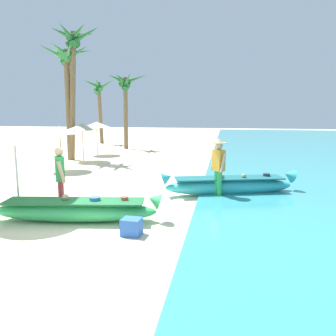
% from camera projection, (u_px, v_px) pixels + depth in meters
% --- Properties ---
extents(ground_plane, '(80.00, 80.00, 0.00)m').
position_uv_depth(ground_plane, '(99.00, 218.00, 8.42)').
color(ground_plane, beige).
extents(boat_green_foreground, '(4.21, 1.23, 0.78)m').
position_uv_depth(boat_green_foreground, '(75.00, 210.00, 8.12)').
color(boat_green_foreground, '#38B760').
rests_on(boat_green_foreground, ground).
extents(boat_cyan_midground, '(4.22, 1.72, 0.83)m').
position_uv_depth(boat_cyan_midground, '(229.00, 185.00, 10.59)').
color(boat_cyan_midground, '#33B2BC').
rests_on(boat_cyan_midground, ground).
extents(person_vendor_hatted, '(0.51, 0.55, 1.79)m').
position_uv_depth(person_vendor_hatted, '(219.00, 164.00, 10.09)').
color(person_vendor_hatted, green).
rests_on(person_vendor_hatted, ground).
extents(person_tourist_customer, '(0.45, 0.58, 1.70)m').
position_uv_depth(person_tourist_customer, '(60.00, 177.00, 8.61)').
color(person_tourist_customer, '#B2383D').
rests_on(person_tourist_customer, ground).
extents(patio_umbrella_large, '(2.00, 2.00, 2.20)m').
position_uv_depth(patio_umbrella_large, '(14.00, 135.00, 8.24)').
color(patio_umbrella_large, '#B7B7BC').
rests_on(patio_umbrella_large, ground).
extents(parasol_row_0, '(1.60, 1.60, 1.91)m').
position_uv_depth(parasol_row_0, '(60.00, 130.00, 14.58)').
color(parasol_row_0, '#8E6B47').
rests_on(parasol_row_0, ground).
extents(parasol_row_1, '(1.60, 1.60, 1.91)m').
position_uv_depth(parasol_row_1, '(82.00, 127.00, 17.25)').
color(parasol_row_1, '#8E6B47').
rests_on(parasol_row_1, ground).
extents(parasol_row_2, '(1.60, 1.60, 1.91)m').
position_uv_depth(parasol_row_2, '(97.00, 125.00, 19.60)').
color(parasol_row_2, '#8E6B47').
rests_on(parasol_row_2, ground).
extents(palm_tree_tall_inland, '(2.56, 2.80, 6.73)m').
position_uv_depth(palm_tree_tall_inland, '(74.00, 51.00, 17.03)').
color(palm_tree_tall_inland, brown).
rests_on(palm_tree_tall_inland, ground).
extents(palm_tree_leaning_seaward, '(2.50, 2.70, 5.89)m').
position_uv_depth(palm_tree_leaning_seaward, '(67.00, 65.00, 17.26)').
color(palm_tree_leaning_seaward, brown).
rests_on(palm_tree_leaning_seaward, ground).
extents(palm_tree_mid_cluster, '(2.35, 2.77, 4.94)m').
position_uv_depth(palm_tree_mid_cluster, '(99.00, 92.00, 25.90)').
color(palm_tree_mid_cluster, brown).
rests_on(palm_tree_mid_cluster, ground).
extents(palm_tree_far_behind, '(2.66, 2.66, 4.98)m').
position_uv_depth(palm_tree_far_behind, '(126.00, 87.00, 22.27)').
color(palm_tree_far_behind, brown).
rests_on(palm_tree_far_behind, ground).
extents(cooler_box, '(0.43, 0.39, 0.36)m').
position_uv_depth(cooler_box, '(132.00, 227.00, 7.25)').
color(cooler_box, blue).
rests_on(cooler_box, ground).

